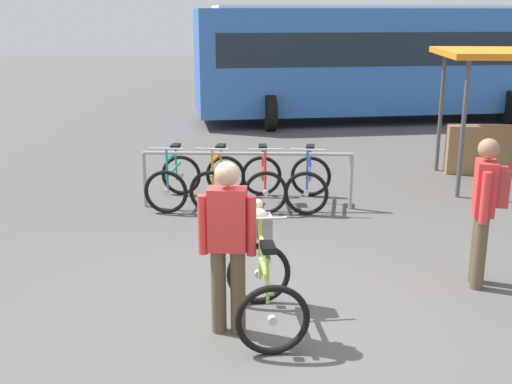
{
  "coord_description": "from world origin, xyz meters",
  "views": [
    {
      "loc": [
        -0.05,
        -5.53,
        2.89
      ],
      "look_at": [
        0.06,
        1.14,
        1.0
      ],
      "focal_mm": 44.46,
      "sensor_mm": 36.0,
      "label": 1
    }
  ],
  "objects_px": {
    "racked_bike_teal": "(174,181)",
    "racked_bike_blue": "(309,182)",
    "featured_bicycle": "(263,275)",
    "person_with_featured_bike": "(228,241)",
    "racked_bike_red": "(263,182)",
    "bus_distant": "(380,57)",
    "racked_bike_orange": "(219,181)",
    "pedestrian_with_backpack": "(485,204)"
  },
  "relations": [
    {
      "from": "racked_bike_red",
      "to": "featured_bicycle",
      "type": "xyz_separation_m",
      "value": [
        -0.11,
        -3.9,
        0.12
      ]
    },
    {
      "from": "racked_bike_teal",
      "to": "bus_distant",
      "type": "height_order",
      "value": "bus_distant"
    },
    {
      "from": "racked_bike_red",
      "to": "racked_bike_blue",
      "type": "distance_m",
      "value": 0.7
    },
    {
      "from": "racked_bike_red",
      "to": "pedestrian_with_backpack",
      "type": "height_order",
      "value": "pedestrian_with_backpack"
    },
    {
      "from": "racked_bike_red",
      "to": "racked_bike_blue",
      "type": "bearing_deg",
      "value": -3.01
    },
    {
      "from": "racked_bike_teal",
      "to": "pedestrian_with_backpack",
      "type": "bearing_deg",
      "value": -40.86
    },
    {
      "from": "pedestrian_with_backpack",
      "to": "bus_distant",
      "type": "height_order",
      "value": "bus_distant"
    },
    {
      "from": "bus_distant",
      "to": "racked_bike_orange",
      "type": "bearing_deg",
      "value": -116.99
    },
    {
      "from": "racked_bike_teal",
      "to": "featured_bicycle",
      "type": "bearing_deg",
      "value": -72.09
    },
    {
      "from": "racked_bike_teal",
      "to": "racked_bike_blue",
      "type": "relative_size",
      "value": 0.97
    },
    {
      "from": "racked_bike_orange",
      "to": "racked_bike_blue",
      "type": "height_order",
      "value": "same"
    },
    {
      "from": "racked_bike_red",
      "to": "person_with_featured_bike",
      "type": "xyz_separation_m",
      "value": [
        -0.45,
        -4.11,
        0.54
      ]
    },
    {
      "from": "racked_bike_blue",
      "to": "bus_distant",
      "type": "relative_size",
      "value": 0.12
    },
    {
      "from": "pedestrian_with_backpack",
      "to": "racked_bike_teal",
      "type": "bearing_deg",
      "value": 139.14
    },
    {
      "from": "racked_bike_red",
      "to": "racked_bike_blue",
      "type": "height_order",
      "value": "same"
    },
    {
      "from": "racked_bike_orange",
      "to": "bus_distant",
      "type": "relative_size",
      "value": 0.12
    },
    {
      "from": "featured_bicycle",
      "to": "pedestrian_with_backpack",
      "type": "distance_m",
      "value": 2.55
    },
    {
      "from": "racked_bike_blue",
      "to": "bus_distant",
      "type": "bearing_deg",
      "value": 71.58
    },
    {
      "from": "racked_bike_orange",
      "to": "pedestrian_with_backpack",
      "type": "xyz_separation_m",
      "value": [
        2.97,
        -3.13,
        0.57
      ]
    },
    {
      "from": "person_with_featured_bike",
      "to": "bus_distant",
      "type": "bearing_deg",
      "value": 72.47
    },
    {
      "from": "person_with_featured_bike",
      "to": "bus_distant",
      "type": "height_order",
      "value": "bus_distant"
    },
    {
      "from": "racked_bike_orange",
      "to": "pedestrian_with_backpack",
      "type": "height_order",
      "value": "pedestrian_with_backpack"
    },
    {
      "from": "racked_bike_orange",
      "to": "bus_distant",
      "type": "xyz_separation_m",
      "value": [
        4.11,
        8.08,
        1.37
      ]
    },
    {
      "from": "racked_bike_red",
      "to": "pedestrian_with_backpack",
      "type": "xyz_separation_m",
      "value": [
        2.27,
        -3.1,
        0.57
      ]
    },
    {
      "from": "racked_bike_teal",
      "to": "racked_bike_red",
      "type": "height_order",
      "value": "same"
    },
    {
      "from": "racked_bike_teal",
      "to": "person_with_featured_bike",
      "type": "relative_size",
      "value": 0.71
    },
    {
      "from": "racked_bike_blue",
      "to": "bus_distant",
      "type": "distance_m",
      "value": 8.7
    },
    {
      "from": "person_with_featured_bike",
      "to": "racked_bike_red",
      "type": "bearing_deg",
      "value": 83.8
    },
    {
      "from": "racked_bike_red",
      "to": "bus_distant",
      "type": "bearing_deg",
      "value": 67.18
    },
    {
      "from": "racked_bike_teal",
      "to": "racked_bike_blue",
      "type": "xyz_separation_m",
      "value": [
        2.1,
        -0.11,
        -0.0
      ]
    },
    {
      "from": "person_with_featured_bike",
      "to": "bus_distant",
      "type": "relative_size",
      "value": 0.16
    },
    {
      "from": "featured_bicycle",
      "to": "person_with_featured_bike",
      "type": "height_order",
      "value": "person_with_featured_bike"
    },
    {
      "from": "racked_bike_orange",
      "to": "bus_distant",
      "type": "distance_m",
      "value": 9.17
    },
    {
      "from": "person_with_featured_bike",
      "to": "racked_bike_blue",
      "type": "bearing_deg",
      "value": 74.29
    },
    {
      "from": "racked_bike_orange",
      "to": "racked_bike_red",
      "type": "xyz_separation_m",
      "value": [
        0.7,
        -0.04,
        0.0
      ]
    },
    {
      "from": "racked_bike_teal",
      "to": "bus_distant",
      "type": "xyz_separation_m",
      "value": [
        4.81,
        8.04,
        1.37
      ]
    },
    {
      "from": "racked_bike_teal",
      "to": "racked_bike_blue",
      "type": "height_order",
      "value": "same"
    },
    {
      "from": "person_with_featured_bike",
      "to": "pedestrian_with_backpack",
      "type": "relative_size",
      "value": 1.0
    },
    {
      "from": "featured_bicycle",
      "to": "bus_distant",
      "type": "relative_size",
      "value": 0.12
    },
    {
      "from": "racked_bike_blue",
      "to": "pedestrian_with_backpack",
      "type": "relative_size",
      "value": 0.73
    },
    {
      "from": "racked_bike_orange",
      "to": "featured_bicycle",
      "type": "distance_m",
      "value": 3.98
    },
    {
      "from": "racked_bike_teal",
      "to": "racked_bike_orange",
      "type": "relative_size",
      "value": 0.97
    }
  ]
}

